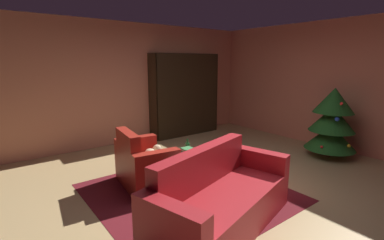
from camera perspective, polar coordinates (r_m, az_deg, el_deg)
The scene contains 11 objects.
ground_plane at distance 4.24m, azimuth 5.20°, elevation -13.49°, with size 7.75×7.75×0.00m, color tan.
wall_back at distance 6.53m, azimuth 27.17°, elevation 6.35°, with size 6.12×0.06×2.66m, color tan.
wall_left at distance 6.41m, azimuth -13.35°, elevation 7.26°, with size 0.06×6.58×2.66m, color tan.
area_rug at distance 4.06m, azimuth -0.82°, elevation -14.61°, with size 2.52×2.49×0.01m, color maroon.
bookshelf_unit at distance 7.00m, azimuth -0.60°, elevation 5.05°, with size 0.39×1.83×2.01m.
armchair_red at distance 4.22m, azimuth -9.83°, elevation -9.28°, with size 1.09×0.79×0.85m.
couch_red at distance 3.22m, azimuth 5.88°, elevation -16.20°, with size 1.24×2.06×0.86m.
coffee_table at distance 4.01m, azimuth -0.95°, elevation -8.46°, with size 0.67×0.67×0.47m.
book_stack_on_table at distance 4.02m, azimuth -0.98°, elevation -6.70°, with size 0.23×0.18×0.14m.
bottle_on_table at distance 4.14m, azimuth -0.95°, elevation -5.77°, with size 0.06×0.06×0.23m.
decorated_tree at distance 5.92m, azimuth 26.80°, elevation -0.31°, with size 0.93×0.93×1.34m.
Camera 1 is at (2.80, -2.62, 1.82)m, focal length 25.97 mm.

